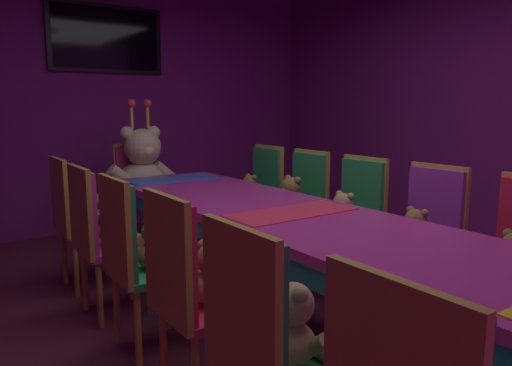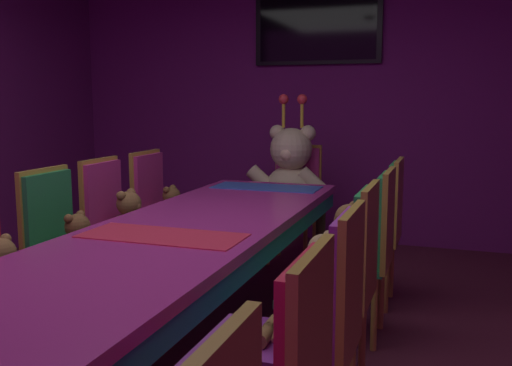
{
  "view_description": "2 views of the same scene",
  "coord_description": "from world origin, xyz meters",
  "px_view_note": "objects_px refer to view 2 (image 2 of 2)",
  "views": [
    {
      "loc": [
        -1.72,
        -2.08,
        1.35
      ],
      "look_at": [
        -0.07,
        0.26,
        0.89
      ],
      "focal_mm": 33.61,
      "sensor_mm": 36.0,
      "label": 1
    },
    {
      "loc": [
        1.25,
        -2.3,
        1.37
      ],
      "look_at": [
        0.22,
        0.68,
        0.91
      ],
      "focal_mm": 40.05,
      "sensor_mm": 36.0,
      "label": 2
    }
  ],
  "objects_px": {
    "banquet_table": "(163,253)",
    "chair_left_3": "(57,237)",
    "teddy_left_3": "(79,241)",
    "chair_right_3": "(352,267)",
    "teddy_left_4": "(130,218)",
    "teddy_left_5": "(172,206)",
    "teddy_right_3": "(321,267)",
    "teddy_right_4": "(348,235)",
    "teddy_left_2": "(2,271)",
    "teddy_right_2": "(292,312)",
    "throne_chair": "(296,190)",
    "chair_right_2": "(329,311)",
    "wall_tv": "(317,26)",
    "chair_right_5": "(385,217)",
    "king_teddy_bear": "(291,174)",
    "chair_left_5": "(155,202)",
    "chair_left_4": "(111,217)",
    "chair_right_4": "(373,238)",
    "teddy_right_5": "(363,219)"
  },
  "relations": [
    {
      "from": "banquet_table",
      "to": "chair_left_3",
      "type": "xyz_separation_m",
      "value": [
        -0.85,
        0.32,
        -0.06
      ]
    },
    {
      "from": "teddy_left_3",
      "to": "chair_right_3",
      "type": "distance_m",
      "value": 1.54
    },
    {
      "from": "teddy_left_4",
      "to": "teddy_left_5",
      "type": "xyz_separation_m",
      "value": [
        0.01,
        0.58,
        -0.02
      ]
    },
    {
      "from": "teddy_right_3",
      "to": "teddy_right_4",
      "type": "bearing_deg",
      "value": -91.69
    },
    {
      "from": "teddy_left_2",
      "to": "teddy_left_3",
      "type": "relative_size",
      "value": 1.01
    },
    {
      "from": "teddy_right_2",
      "to": "throne_chair",
      "type": "height_order",
      "value": "throne_chair"
    },
    {
      "from": "teddy_left_3",
      "to": "teddy_right_4",
      "type": "height_order",
      "value": "teddy_right_4"
    },
    {
      "from": "chair_right_2",
      "to": "teddy_right_4",
      "type": "relative_size",
      "value": 2.82
    },
    {
      "from": "chair_left_3",
      "to": "wall_tv",
      "type": "relative_size",
      "value": 0.81
    },
    {
      "from": "teddy_right_2",
      "to": "chair_right_5",
      "type": "height_order",
      "value": "chair_right_5"
    },
    {
      "from": "teddy_left_3",
      "to": "teddy_right_2",
      "type": "relative_size",
      "value": 1.04
    },
    {
      "from": "teddy_left_5",
      "to": "king_teddy_bear",
      "type": "bearing_deg",
      "value": 45.98
    },
    {
      "from": "king_teddy_bear",
      "to": "wall_tv",
      "type": "bearing_deg",
      "value": 180.0
    },
    {
      "from": "teddy_left_3",
      "to": "teddy_right_3",
      "type": "distance_m",
      "value": 1.4
    },
    {
      "from": "chair_left_5",
      "to": "wall_tv",
      "type": "distance_m",
      "value": 2.35
    },
    {
      "from": "chair_right_3",
      "to": "teddy_right_3",
      "type": "distance_m",
      "value": 0.14
    },
    {
      "from": "wall_tv",
      "to": "teddy_left_5",
      "type": "bearing_deg",
      "value": -113.58
    },
    {
      "from": "teddy_left_4",
      "to": "chair_right_5",
      "type": "distance_m",
      "value": 1.68
    },
    {
      "from": "chair_left_3",
      "to": "chair_left_4",
      "type": "distance_m",
      "value": 0.57
    },
    {
      "from": "chair_right_2",
      "to": "throne_chair",
      "type": "height_order",
      "value": "same"
    },
    {
      "from": "chair_left_3",
      "to": "teddy_right_4",
      "type": "relative_size",
      "value": 2.82
    },
    {
      "from": "chair_left_5",
      "to": "teddy_right_2",
      "type": "relative_size",
      "value": 3.37
    },
    {
      "from": "teddy_left_2",
      "to": "teddy_right_4",
      "type": "height_order",
      "value": "teddy_right_4"
    },
    {
      "from": "chair_left_3",
      "to": "chair_left_5",
      "type": "distance_m",
      "value": 1.15
    },
    {
      "from": "teddy_left_3",
      "to": "wall_tv",
      "type": "height_order",
      "value": "wall_tv"
    },
    {
      "from": "wall_tv",
      "to": "king_teddy_bear",
      "type": "bearing_deg",
      "value": -90.0
    },
    {
      "from": "chair_left_5",
      "to": "teddy_right_3",
      "type": "bearing_deg",
      "value": -37.61
    },
    {
      "from": "chair_right_4",
      "to": "teddy_right_5",
      "type": "distance_m",
      "value": 0.61
    },
    {
      "from": "chair_right_3",
      "to": "throne_chair",
      "type": "relative_size",
      "value": 1.0
    },
    {
      "from": "banquet_table",
      "to": "king_teddy_bear",
      "type": "height_order",
      "value": "king_teddy_bear"
    },
    {
      "from": "teddy_left_5",
      "to": "chair_right_5",
      "type": "relative_size",
      "value": 0.29
    },
    {
      "from": "teddy_right_3",
      "to": "chair_right_5",
      "type": "bearing_deg",
      "value": -97.8
    },
    {
      "from": "teddy_left_3",
      "to": "chair_left_3",
      "type": "bearing_deg",
      "value": -180.0
    },
    {
      "from": "chair_left_3",
      "to": "teddy_right_4",
      "type": "bearing_deg",
      "value": 19.85
    },
    {
      "from": "chair_left_4",
      "to": "banquet_table",
      "type": "bearing_deg",
      "value": -45.78
    },
    {
      "from": "teddy_right_4",
      "to": "chair_left_4",
      "type": "bearing_deg",
      "value": -0.21
    },
    {
      "from": "chair_left_5",
      "to": "chair_right_5",
      "type": "bearing_deg",
      "value": 0.17
    },
    {
      "from": "teddy_right_2",
      "to": "wall_tv",
      "type": "bearing_deg",
      "value": -78.28
    },
    {
      "from": "banquet_table",
      "to": "teddy_right_2",
      "type": "distance_m",
      "value": 0.78
    },
    {
      "from": "teddy_left_2",
      "to": "teddy_right_3",
      "type": "xyz_separation_m",
      "value": [
        1.38,
        0.55,
        0.0
      ]
    },
    {
      "from": "chair_right_2",
      "to": "chair_right_4",
      "type": "distance_m",
      "value": 1.2
    },
    {
      "from": "banquet_table",
      "to": "chair_left_3",
      "type": "height_order",
      "value": "chair_left_3"
    },
    {
      "from": "chair_left_3",
      "to": "wall_tv",
      "type": "height_order",
      "value": "wall_tv"
    },
    {
      "from": "chair_right_5",
      "to": "teddy_right_5",
      "type": "relative_size",
      "value": 3.41
    },
    {
      "from": "chair_right_5",
      "to": "teddy_right_5",
      "type": "xyz_separation_m",
      "value": [
        -0.14,
        0.0,
        -0.02
      ]
    },
    {
      "from": "banquet_table",
      "to": "chair_left_4",
      "type": "height_order",
      "value": "chair_left_4"
    },
    {
      "from": "throne_chair",
      "to": "teddy_left_2",
      "type": "bearing_deg",
      "value": -14.51
    },
    {
      "from": "chair_right_2",
      "to": "teddy_right_2",
      "type": "distance_m",
      "value": 0.14
    },
    {
      "from": "teddy_left_4",
      "to": "wall_tv",
      "type": "xyz_separation_m",
      "value": [
        0.72,
        2.21,
        1.45
      ]
    },
    {
      "from": "teddy_left_3",
      "to": "teddy_left_4",
      "type": "relative_size",
      "value": 0.87
    }
  ]
}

